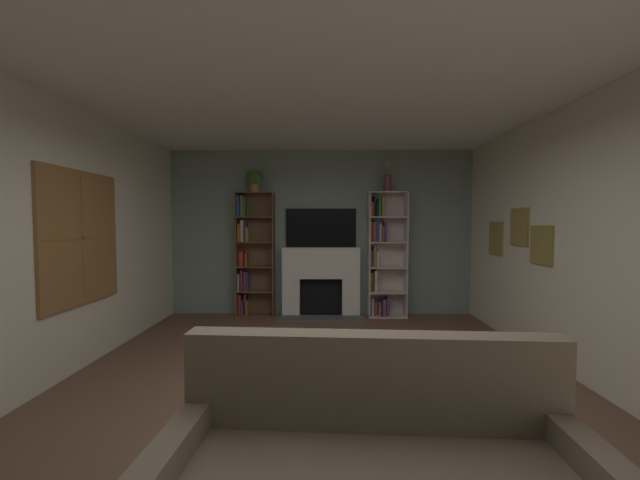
{
  "coord_description": "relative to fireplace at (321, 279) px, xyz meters",
  "views": [
    {
      "loc": [
        0.04,
        -3.0,
        1.56
      ],
      "look_at": [
        0.0,
        1.3,
        1.36
      ],
      "focal_mm": 20.64,
      "sensor_mm": 36.0,
      "label": 1
    }
  ],
  "objects": [
    {
      "name": "bookshelf_right",
      "position": [
        1.02,
        -0.0,
        0.4
      ],
      "size": [
        0.63,
        0.33,
        2.07
      ],
      "color": "silver",
      "rests_on": "ground_plane"
    },
    {
      "name": "tv",
      "position": [
        0.0,
        0.09,
        0.86
      ],
      "size": [
        1.18,
        0.06,
        0.65
      ],
      "primitive_type": "cube",
      "color": "black",
      "rests_on": "fireplace"
    },
    {
      "name": "wall_left_with_window",
      "position": [
        -2.57,
        -3.07,
        0.78
      ],
      "size": [
        0.11,
        6.61,
        2.78
      ],
      "color": "silver",
      "rests_on": "ground_plane"
    },
    {
      "name": "fireplace",
      "position": [
        0.0,
        0.0,
        0.0
      ],
      "size": [
        1.39,
        0.54,
        1.15
      ],
      "color": "white",
      "rests_on": "ground_plane"
    },
    {
      "name": "coffee_table",
      "position": [
        0.29,
        -3.62,
        -0.27
      ],
      "size": [
        0.8,
        0.46,
        0.41
      ],
      "color": "brown",
      "rests_on": "ground_plane"
    },
    {
      "name": "potted_plant",
      "position": [
        -1.1,
        -0.03,
        1.66
      ],
      "size": [
        0.26,
        0.26,
        0.37
      ],
      "color": "#AF7246",
      "rests_on": "bookshelf_left"
    },
    {
      "name": "wall_back_accent",
      "position": [
        0.0,
        0.15,
        0.78
      ],
      "size": [
        5.21,
        0.06,
        2.78
      ],
      "primitive_type": "cube",
      "color": "gray",
      "rests_on": "ground_plane"
    },
    {
      "name": "wall_right_with_art",
      "position": [
        2.58,
        -3.09,
        0.78
      ],
      "size": [
        0.09,
        6.61,
        2.78
      ],
      "color": "silver",
      "rests_on": "ground_plane"
    },
    {
      "name": "ceiling",
      "position": [
        0.0,
        -3.13,
        2.2
      ],
      "size": [
        5.21,
        6.61,
        0.06
      ],
      "primitive_type": "cube",
      "color": "white",
      "rests_on": "wall_back_accent"
    },
    {
      "name": "bookshelf_left",
      "position": [
        -1.17,
        0.03,
        0.41
      ],
      "size": [
        0.63,
        0.26,
        2.07
      ],
      "color": "brown",
      "rests_on": "ground_plane"
    },
    {
      "name": "vase_with_flowers",
      "position": [
        1.1,
        -0.03,
        1.61
      ],
      "size": [
        0.12,
        0.12,
        0.47
      ],
      "color": "brown",
      "rests_on": "bookshelf_right"
    },
    {
      "name": "ground_plane",
      "position": [
        0.0,
        -3.13,
        -0.61
      ],
      "size": [
        7.79,
        7.79,
        0.0
      ],
      "primitive_type": "plane",
      "color": "brown"
    }
  ]
}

